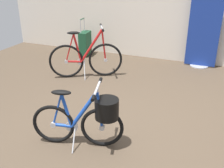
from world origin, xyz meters
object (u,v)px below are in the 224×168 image
(floor_banner_stand, at_px, (204,29))
(rolling_suitcase, at_px, (85,43))
(folding_bike_foreground, at_px, (88,117))
(display_bike_left, at_px, (86,58))

(floor_banner_stand, distance_m, rolling_suitcase, 2.55)
(floor_banner_stand, height_order, rolling_suitcase, floor_banner_stand)
(folding_bike_foreground, bearing_deg, rolling_suitcase, 118.04)
(floor_banner_stand, relative_size, display_bike_left, 1.43)
(folding_bike_foreground, xyz_separation_m, rolling_suitcase, (-1.58, 2.97, -0.08))
(floor_banner_stand, xyz_separation_m, rolling_suitcase, (-2.49, -0.22, -0.47))
(display_bike_left, xyz_separation_m, rolling_suitcase, (-0.61, 1.14, -0.07))
(floor_banner_stand, height_order, folding_bike_foreground, floor_banner_stand)
(folding_bike_foreground, bearing_deg, display_bike_left, 117.99)
(floor_banner_stand, bearing_deg, folding_bike_foreground, -105.94)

